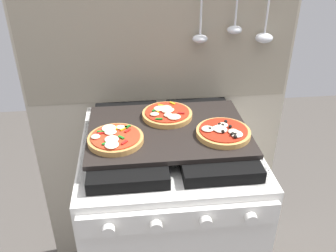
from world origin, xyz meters
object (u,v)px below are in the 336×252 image
(pizza_left, at_px, (115,138))
(pizza_right, at_px, (223,132))
(stove, at_px, (168,228))
(baking_tray, at_px, (168,131))
(pizza_center, at_px, (167,114))

(pizza_left, bearing_deg, pizza_right, 0.03)
(pizza_left, distance_m, pizza_right, 0.35)
(stove, bearing_deg, pizza_right, -19.51)
(pizza_left, relative_size, pizza_right, 1.00)
(pizza_left, xyz_separation_m, pizza_right, (0.35, 0.00, 0.00))
(baking_tray, height_order, pizza_center, pizza_center)
(pizza_left, relative_size, pizza_center, 1.00)
(stove, xyz_separation_m, baking_tray, (0.00, 0.00, 0.46))
(stove, distance_m, pizza_left, 0.51)
(pizza_left, bearing_deg, baking_tray, 19.84)
(pizza_left, bearing_deg, stove, 19.37)
(stove, relative_size, pizza_right, 5.04)
(stove, bearing_deg, baking_tray, 90.00)
(stove, bearing_deg, pizza_left, -160.63)
(pizza_left, height_order, pizza_center, same)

